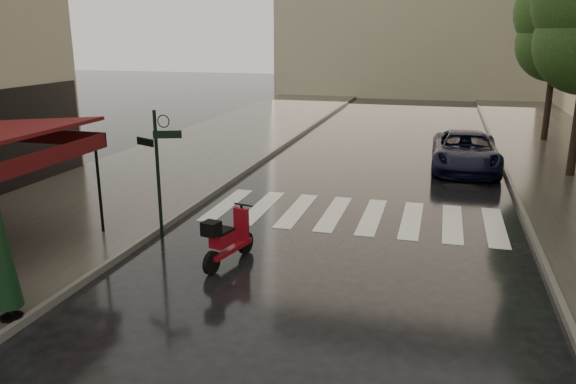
% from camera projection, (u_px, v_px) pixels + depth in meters
% --- Properties ---
extents(ground, '(120.00, 120.00, 0.00)m').
position_uv_depth(ground, '(144.00, 298.00, 10.51)').
color(ground, black).
rests_on(ground, ground).
extents(sidewalk_near, '(6.00, 60.00, 0.12)m').
position_uv_depth(sidewalk_near, '(193.00, 154.00, 22.78)').
color(sidewalk_near, '#38332D').
rests_on(sidewalk_near, ground).
extents(curb_near, '(0.12, 60.00, 0.16)m').
position_uv_depth(curb_near, '(265.00, 158.00, 21.99)').
color(curb_near, '#595651').
rests_on(curb_near, ground).
extents(curb_far, '(0.12, 60.00, 0.16)m').
position_uv_depth(curb_far, '(506.00, 172.00, 19.72)').
color(curb_far, '#595651').
rests_on(curb_far, ground).
extents(crosswalk, '(7.85, 3.20, 0.01)m').
position_uv_depth(crosswalk, '(353.00, 215.00, 15.31)').
color(crosswalk, silver).
rests_on(crosswalk, ground).
extents(signpost, '(1.17, 0.29, 3.10)m').
position_uv_depth(signpost, '(158.00, 164.00, 13.10)').
color(signpost, black).
rests_on(signpost, ground).
extents(tree_far, '(3.80, 3.80, 8.16)m').
position_uv_depth(tree_far, '(559.00, 17.00, 24.18)').
color(tree_far, black).
rests_on(tree_far, sidewalk_far).
extents(scooter, '(0.70, 1.76, 1.17)m').
position_uv_depth(scooter, '(227.00, 240.00, 11.90)').
color(scooter, black).
rests_on(scooter, ground).
extents(parked_car, '(2.38, 5.00, 1.38)m').
position_uv_depth(parked_car, '(465.00, 151.00, 20.24)').
color(parked_car, black).
rests_on(parked_car, ground).
extents(parasol_front, '(0.45, 0.45, 2.53)m').
position_uv_depth(parasol_front, '(1.00, 243.00, 9.14)').
color(parasol_front, black).
rests_on(parasol_front, sidewalk_near).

